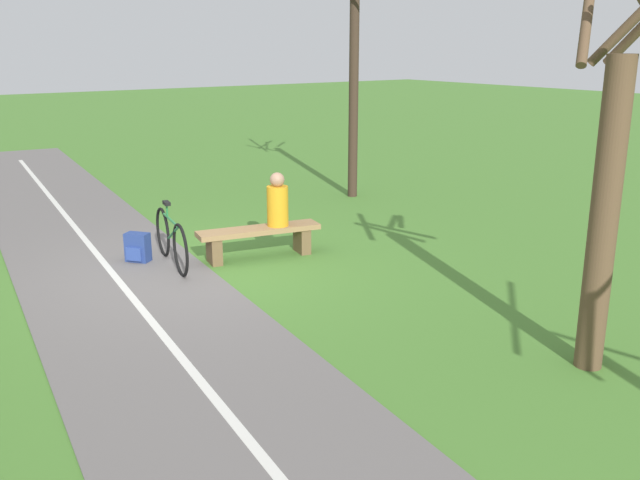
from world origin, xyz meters
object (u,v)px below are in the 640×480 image
Objects in this scene: person_seated at (277,202)px; tree_near_bench at (611,182)px; bicycle at (171,239)px; backpack at (138,248)px; tree_far_right at (353,75)px; bench at (259,237)px.

person_seated is 5.28m from tree_near_bench.
backpack is at bearing -131.51° from bicycle.
tree_near_bench is at bearing 30.77° from bicycle.
person_seated is at bearing 38.16° from tree_far_right.
person_seated is at bearing -180.00° from bench.
backpack is 6.28m from tree_far_right.
tree_far_right is at bearing -110.72° from tree_near_bench.
tree_near_bench is at bearing 110.56° from bench.
bicycle is at bearing -69.07° from tree_near_bench.
person_seated is at bearing 83.50° from bicycle.
person_seated is 4.88m from tree_far_right.
backpack is at bearing 19.20° from tree_far_right.
tree_far_right is at bearing -133.72° from bench.
tree_near_bench is (-2.14, 5.60, 1.51)m from bicycle.
bench is 5.50m from tree_near_bench.
bench is at bearing 82.24° from bicycle.
person_seated reaches higher than bicycle.
bench is 5.26m from tree_far_right.
person_seated is 2.21m from backpack.
bicycle is (1.26, -0.40, 0.07)m from bench.
tree_near_bench reaches higher than person_seated.
bicycle is at bearing -5.41° from person_seated.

